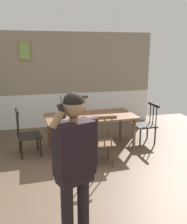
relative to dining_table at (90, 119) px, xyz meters
name	(u,v)px	position (x,y,z in m)	size (l,w,h in m)	color
ground_plane	(99,192)	(-0.32, -1.82, -0.69)	(8.29, 8.29, 0.00)	brown
room_back_partition	(63,82)	(-0.32, 1.96, 0.60)	(5.26, 0.17, 2.68)	gray
dining_table	(90,119)	(0.00, 0.00, 0.00)	(2.01, 1.04, 0.77)	brown
chair_near_window	(146,124)	(1.38, 0.04, -0.23)	(0.49, 0.49, 0.95)	black
chair_by_doorway	(27,134)	(-1.38, -0.04, -0.22)	(0.53, 0.53, 1.02)	black
chair_at_table_head	(103,142)	(0.02, -0.88, -0.22)	(0.46, 0.46, 1.03)	#513823
chair_opposite_corner	(81,118)	(-0.03, 0.88, -0.22)	(0.51, 0.51, 1.02)	#513823
person_figure	(75,159)	(-0.85, -2.73, 0.35)	(0.54, 0.37, 1.78)	black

